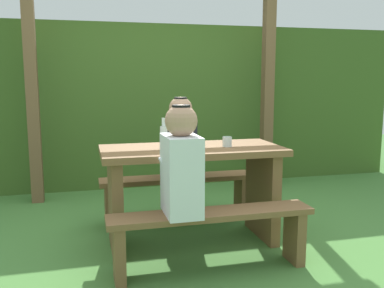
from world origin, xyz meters
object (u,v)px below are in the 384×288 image
Objects in this scene: bench_near at (212,228)px; cell_phone at (184,145)px; person_black_coat at (181,140)px; drinking_glass at (227,142)px; picnic_table at (192,179)px; bench_far at (178,189)px; bottle_right at (174,136)px; bottle_left at (164,136)px; person_white_shirt at (181,164)px.

cell_phone is at bearing 93.87° from bench_near.
person_black_coat is 0.62m from drinking_glass.
cell_phone is (-0.04, 0.10, 0.26)m from picnic_table.
picnic_table is 0.57m from bench_near.
bottle_right is (-0.13, -0.50, 0.56)m from bench_far.
person_black_coat reaches higher than bottle_left.
picnic_table is at bearing -45.39° from cell_phone.
bottle_right is at bearing 82.49° from person_white_shirt.
person_black_coat reaches higher than bottle_right.
picnic_table is 10.00× the size of cell_phone.
picnic_table is 0.28m from cell_phone.
cell_phone is (-0.07, -0.43, 0.03)m from person_black_coat.
bottle_left is at bearing -143.45° from bottle_right.
drinking_glass is at bearing -1.77° from cell_phone.
picnic_table is 0.40m from drinking_glass.
bottle_left reaches higher than bench_far.
bottle_left is (-0.02, 0.49, 0.12)m from person_white_shirt.
bottle_left reaches higher than bench_near.
picnic_table is at bearing -93.43° from person_black_coat.
cell_phone is at bearing 37.59° from bottle_right.
picnic_table is 5.90× the size of bottle_left.
picnic_table is at bearing 9.95° from bottle_left.
person_white_shirt is at bearing -97.51° from bottle_right.
picnic_table reaches higher than bench_near.
bench_far is at bearing 105.97° from cell_phone.
bench_far is 1.95× the size of person_white_shirt.
bottle_left is (-0.26, -0.57, 0.12)m from person_black_coat.
drinking_glass is at bearing -9.34° from bottle_right.
bench_near is 17.78× the size of drinking_glass.
drinking_glass is 0.35m from cell_phone.
person_black_coat is (0.03, 0.53, 0.23)m from picnic_table.
bench_near is 5.90× the size of bottle_left.
bottle_left is at bearing -170.05° from picnic_table.
person_white_shirt reaches higher than bottle_left.
picnic_table is at bearing 90.00° from bench_near.
bench_near is at bearing -0.92° from person_white_shirt.
bench_far is 5.90× the size of bottle_left.
person_black_coat is (0.03, -0.00, 0.45)m from bench_far.
drinking_glass reaches higher than picnic_table.
bottle_left is at bearing -111.88° from bench_far.
bottle_right is at bearing 170.66° from drinking_glass.
person_white_shirt is (-0.21, 0.00, 0.45)m from bench_near.
person_white_shirt is 0.65m from cell_phone.
person_black_coat is at bearing 113.34° from drinking_glass.
person_white_shirt is at bearing 179.08° from bench_near.
bench_near is 1.00× the size of bench_far.
person_black_coat reaches higher than cell_phone.
bench_near is at bearing -119.12° from drinking_glass.
drinking_glass reaches higher than bench_near.
bottle_left is (-0.50, -0.00, 0.06)m from drinking_glass.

